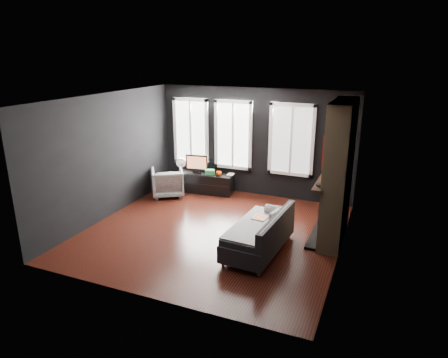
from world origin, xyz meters
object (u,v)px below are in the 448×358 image
at_px(sofa, 259,232).
at_px(mug, 219,173).
at_px(armchair, 168,181).
at_px(media_console, 205,183).
at_px(mantel_vase, 328,167).
at_px(monitor, 197,162).
at_px(book, 228,170).

bearing_deg(sofa, mug, 130.77).
bearing_deg(armchair, mug, 172.65).
xyz_separation_m(armchair, media_console, (0.75, 0.61, -0.13)).
height_order(sofa, mug, sofa).
height_order(mug, mantel_vase, mantel_vase).
height_order(monitor, mug, monitor).
bearing_deg(armchair, book, 175.89).
bearing_deg(mantel_vase, monitor, 163.15).
bearing_deg(monitor, book, 0.17).
height_order(sofa, media_console, sofa).
xyz_separation_m(media_console, book, (0.59, 0.13, 0.37)).
xyz_separation_m(mug, mantel_vase, (2.83, -1.01, 0.74)).
distance_m(mug, mantel_vase, 3.09).
relative_size(sofa, monitor, 2.99).
xyz_separation_m(sofa, mug, (-1.88, 2.50, 0.20)).
bearing_deg(sofa, book, 126.42).
xyz_separation_m(armchair, monitor, (0.54, 0.60, 0.39)).
height_order(media_console, book, book).
distance_m(sofa, book, 3.19).
bearing_deg(armchair, sofa, 114.61).
bearing_deg(media_console, mantel_vase, -23.08).
distance_m(sofa, mug, 3.13).
relative_size(sofa, mug, 12.85).
distance_m(media_console, book, 0.71).
bearing_deg(mantel_vase, book, 156.01).
bearing_deg(mug, media_console, 174.03).
bearing_deg(sofa, media_console, 136.01).
relative_size(media_console, book, 6.73).
relative_size(media_console, mantel_vase, 7.69).
height_order(monitor, mantel_vase, mantel_vase).
xyz_separation_m(monitor, mug, (0.64, -0.04, -0.20)).
bearing_deg(book, media_console, -167.44).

